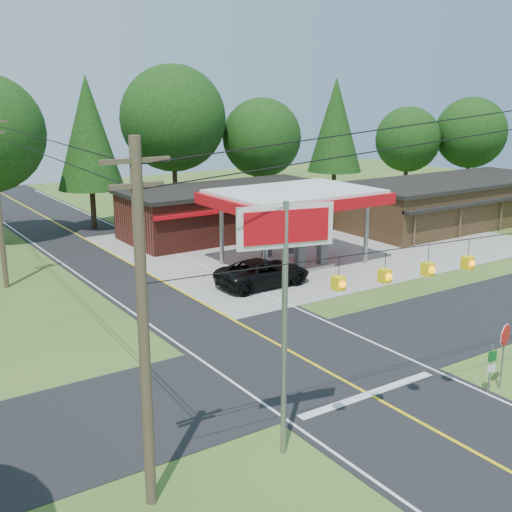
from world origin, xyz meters
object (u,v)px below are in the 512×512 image
big_stop_sign (285,267)px  octagonal_stop_sign (505,340)px  gas_canopy (295,199)px  suv_car (263,273)px  sedan_car (296,223)px

big_stop_sign → octagonal_stop_sign: 10.39m
gas_canopy → big_stop_sign: 22.88m
suv_car → big_stop_sign: 18.53m
suv_car → octagonal_stop_sign: size_ratio=2.16×
gas_canopy → sedan_car: gas_canopy is taller
suv_car → big_stop_sign: big_stop_sign is taller
suv_car → sedan_car: 15.39m
sedan_car → octagonal_stop_sign: bearing=-129.7°
gas_canopy → suv_car: size_ratio=1.86×
suv_car → big_stop_sign: (-9.50, -15.01, 5.28)m
gas_canopy → suv_car: gas_canopy is taller
sedan_car → big_stop_sign: 33.42m
sedan_car → big_stop_sign: (-20.26, -26.01, 5.47)m
big_stop_sign → suv_car: bearing=57.7°
sedan_car → big_stop_sign: bearing=-145.9°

